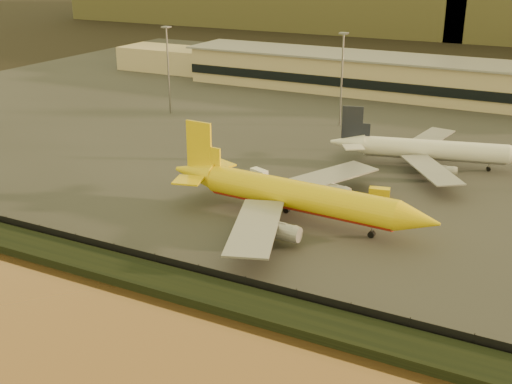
{
  "coord_description": "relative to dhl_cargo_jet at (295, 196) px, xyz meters",
  "views": [
    {
      "loc": [
        48.85,
        -85.18,
        47.2
      ],
      "look_at": [
        -1.21,
        12.0,
        5.07
      ],
      "focal_mm": 45.0,
      "sensor_mm": 36.0,
      "label": 1
    }
  ],
  "objects": [
    {
      "name": "white_narrowbody_jet",
      "position": [
        14.91,
        41.72,
        -0.82
      ],
      "size": [
        44.9,
        42.99,
        13.04
      ],
      "rotation": [
        0.0,
        0.0,
        0.24
      ],
      "color": "white",
      "rests_on": "tarmac"
    },
    {
      "name": "perimeter_fence",
      "position": [
        -5.79,
        -26.77,
        -3.62
      ],
      "size": [
        300.0,
        0.05,
        2.2
      ],
      "primitive_type": "cube",
      "color": "black",
      "rests_on": "tarmac"
    },
    {
      "name": "embankment",
      "position": [
        -5.79,
        -30.77,
        -4.22
      ],
      "size": [
        320.0,
        7.0,
        1.4
      ],
      "primitive_type": "cube",
      "color": "black",
      "rests_on": "ground"
    },
    {
      "name": "ground",
      "position": [
        -5.79,
        -13.77,
        -4.92
      ],
      "size": [
        900.0,
        900.0,
        0.0
      ],
      "primitive_type": "plane",
      "color": "black",
      "rests_on": "ground"
    },
    {
      "name": "gse_vehicle_yellow",
      "position": [
        10.34,
        18.48,
        -3.79
      ],
      "size": [
        4.42,
        2.71,
        1.85
      ],
      "primitive_type": "cube",
      "rotation": [
        0.0,
        0.0,
        0.22
      ],
      "color": "yellow",
      "rests_on": "tarmac"
    },
    {
      "name": "terminal_building",
      "position": [
        -20.31,
        111.78,
        1.33
      ],
      "size": [
        202.0,
        25.0,
        12.6
      ],
      "color": "tan",
      "rests_on": "tarmac"
    },
    {
      "name": "dhl_cargo_jet",
      "position": [
        0.0,
        0.0,
        0.0
      ],
      "size": [
        52.84,
        51.75,
        15.79
      ],
      "rotation": [
        0.0,
        0.0,
        -0.05
      ],
      "color": "yellow",
      "rests_on": "tarmac"
    },
    {
      "name": "gse_vehicle_white",
      "position": [
        -16.28,
        17.74,
        -3.82
      ],
      "size": [
        4.36,
        3.1,
        1.79
      ],
      "primitive_type": "cube",
      "rotation": [
        0.0,
        0.0,
        -0.37
      ],
      "color": "white",
      "rests_on": "tarmac"
    },
    {
      "name": "tarmac",
      "position": [
        -5.79,
        81.23,
        -4.82
      ],
      "size": [
        320.0,
        220.0,
        0.2
      ],
      "primitive_type": "cube",
      "color": "#2D2D2D",
      "rests_on": "ground"
    },
    {
      "name": "apron_light_masts",
      "position": [
        9.21,
        61.23,
        10.79
      ],
      "size": [
        152.2,
        12.2,
        25.4
      ],
      "color": "slate",
      "rests_on": "tarmac"
    }
  ]
}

